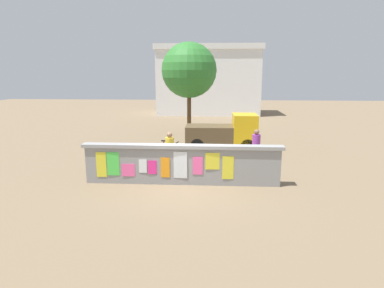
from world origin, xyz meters
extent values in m
plane|color=#7A664C|center=(0.00, 8.00, 0.00)|extent=(60.00, 60.00, 0.00)
cube|color=gray|center=(0.00, 0.00, 0.66)|extent=(6.88, 0.30, 1.31)
cube|color=gray|center=(0.00, 0.00, 1.37)|extent=(7.08, 0.42, 0.12)
cube|color=yellow|center=(-2.86, -0.16, 0.71)|extent=(0.36, 0.01, 0.91)
cube|color=#4CD84C|center=(-2.44, -0.16, 0.74)|extent=(0.44, 0.03, 0.85)
cube|color=#F9599E|center=(-1.90, -0.16, 0.52)|extent=(0.47, 0.03, 0.45)
cube|color=silver|center=(-1.37, -0.16, 0.68)|extent=(0.28, 0.02, 0.48)
cube|color=#F42D8C|center=(-1.04, -0.16, 0.64)|extent=(0.31, 0.02, 0.49)
cube|color=orange|center=(-0.57, -0.16, 0.64)|extent=(0.31, 0.02, 0.72)
cube|color=silver|center=(-0.04, -0.16, 0.74)|extent=(0.48, 0.03, 0.95)
cube|color=#F9599E|center=(0.57, -0.16, 0.73)|extent=(0.35, 0.01, 0.64)
cube|color=yellow|center=(1.08, -0.16, 0.90)|extent=(0.50, 0.03, 0.59)
cube|color=yellow|center=(1.62, -0.16, 0.67)|extent=(0.39, 0.02, 0.82)
cylinder|color=black|center=(2.79, 6.20, 0.35)|extent=(0.70, 0.21, 0.70)
cylinder|color=black|center=(2.81, 4.90, 0.35)|extent=(0.70, 0.21, 0.70)
cylinder|color=black|center=(0.29, 6.17, 0.35)|extent=(0.70, 0.21, 0.70)
cylinder|color=black|center=(0.31, 4.87, 0.35)|extent=(0.70, 0.21, 0.70)
cube|color=gold|center=(2.70, 5.55, 1.10)|extent=(1.22, 1.51, 1.50)
cube|color=brown|center=(0.90, 5.53, 0.80)|extent=(2.42, 1.53, 0.90)
cylinder|color=black|center=(-3.23, 1.76, 0.30)|extent=(0.61, 0.22, 0.60)
cylinder|color=black|center=(-1.96, 1.49, 0.30)|extent=(0.61, 0.24, 0.60)
cube|color=red|center=(-2.60, 1.63, 0.58)|extent=(1.03, 0.44, 0.32)
cube|color=black|center=(-2.40, 1.59, 0.76)|extent=(0.59, 0.33, 0.10)
cube|color=#262626|center=(-3.13, 1.74, 0.85)|extent=(0.15, 0.56, 0.03)
cylinder|color=black|center=(0.41, 1.50, 0.33)|extent=(0.65, 0.19, 0.66)
cylinder|color=black|center=(1.43, 1.74, 0.33)|extent=(0.65, 0.19, 0.66)
cube|color=#1933A5|center=(0.92, 1.62, 0.51)|extent=(0.93, 0.26, 0.06)
cylinder|color=#1933A5|center=(1.06, 1.65, 0.73)|extent=(0.04, 0.04, 0.40)
cube|color=black|center=(1.06, 1.65, 0.93)|extent=(0.21, 0.12, 0.05)
cube|color=black|center=(0.46, 1.51, 0.88)|extent=(0.14, 0.44, 0.03)
cylinder|color=black|center=(-0.44, 2.96, 0.33)|extent=(0.66, 0.16, 0.66)
cylinder|color=black|center=(-1.48, 3.15, 0.33)|extent=(0.66, 0.16, 0.66)
cube|color=red|center=(-0.96, 3.06, 0.51)|extent=(0.94, 0.21, 0.06)
cylinder|color=red|center=(-1.11, 3.08, 0.73)|extent=(0.03, 0.03, 0.40)
cube|color=black|center=(-1.11, 3.08, 0.93)|extent=(0.21, 0.11, 0.05)
cube|color=black|center=(-0.49, 2.97, 0.88)|extent=(0.12, 0.44, 0.03)
cylinder|color=#338CBF|center=(-0.56, 1.53, 0.40)|extent=(0.12, 0.12, 0.80)
cylinder|color=#338CBF|center=(-0.68, 1.39, 0.40)|extent=(0.12, 0.12, 0.80)
cylinder|color=yellow|center=(-0.62, 1.46, 1.10)|extent=(0.48, 0.48, 0.60)
sphere|color=#8C664C|center=(-0.62, 1.46, 1.51)|extent=(0.22, 0.22, 0.22)
cylinder|color=#3F994C|center=(2.90, 2.41, 0.40)|extent=(0.12, 0.12, 0.80)
cylinder|color=#3F994C|center=(2.87, 2.23, 0.40)|extent=(0.12, 0.12, 0.80)
cylinder|color=purple|center=(2.89, 2.32, 1.10)|extent=(0.38, 0.38, 0.60)
sphere|color=#8C664C|center=(2.89, 2.32, 1.51)|extent=(0.22, 0.22, 0.22)
cylinder|color=brown|center=(-0.43, 9.69, 1.43)|extent=(0.26, 0.26, 2.86)
sphere|color=#307B2F|center=(-0.43, 9.69, 4.06)|extent=(3.43, 3.43, 3.43)
cube|color=white|center=(0.62, 21.12, 2.98)|extent=(9.52, 4.47, 5.96)
cube|color=silver|center=(0.62, 21.12, 6.21)|extent=(9.82, 4.77, 0.50)
camera|label=1|loc=(1.06, -11.29, 3.88)|focal=31.03mm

